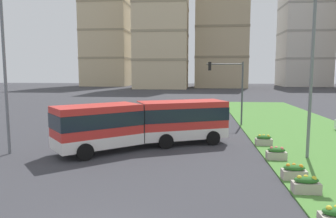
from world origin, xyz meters
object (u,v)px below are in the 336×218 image
Objects in this scene: car_silver_hatch at (113,112)px; traffic_light_far_right at (231,82)px; flower_planter_4 at (264,140)px; apartment_tower_westcentre at (162,21)px; flower_planter_2 at (294,172)px; streetlight_left at (4,64)px; apartment_tower_centre at (221,30)px; flower_planter_1 at (306,185)px; streetlight_median at (312,71)px; apartment_tower_west at (108,21)px; flower_planter_3 at (276,153)px; apartment_tower_eastcentre at (305,20)px; articulated_bus at (145,123)px.

traffic_light_far_right is (12.15, -3.01, 3.33)m from car_silver_hatch.
flower_planter_4 is 0.03× the size of apartment_tower_westcentre.
apartment_tower_westcentre is (-15.87, 83.48, 19.95)m from flower_planter_2.
streetlight_left is 0.28× the size of apartment_tower_centre.
flower_planter_1 and flower_planter_2 have the same top height.
traffic_light_far_right is (-1.49, 17.00, 3.66)m from flower_planter_1.
streetlight_median is at bearing 1.87° from streetlight_left.
flower_planter_2 is 110.13m from apartment_tower_west.
flower_planter_3 is at bearing -47.63° from car_silver_hatch.
apartment_tower_centre is 32.57m from apartment_tower_eastcentre.
flower_planter_1 is 1.00× the size of flower_planter_4.
flower_planter_1 is (8.00, -7.55, -1.23)m from articulated_bus.
flower_planter_2 is at bearing 90.00° from flower_planter_1.
flower_planter_4 is at bearing -91.64° from apartment_tower_centre.
streetlight_median is at bearing -90.33° from apartment_tower_centre.
apartment_tower_westcentre is at bearing 100.76° from flower_planter_2.
apartment_tower_centre is at bearing 88.48° from flower_planter_2.
streetlight_left is (-14.61, -11.95, 1.45)m from traffic_light_far_right.
articulated_bus is at bearing -84.21° from apartment_tower_westcentre.
traffic_light_far_right reaches higher than flower_planter_2.
apartment_tower_eastcentre reaches higher than apartment_tower_centre.
apartment_tower_eastcentre is (48.25, 19.18, 2.48)m from apartment_tower_westcentre.
traffic_light_far_right is at bearing 95.55° from flower_planter_2.
flower_planter_2 is at bearing -90.00° from flower_planter_3.
apartment_tower_west is at bearing 110.44° from flower_planter_2.
articulated_bus is 0.24× the size of apartment_tower_west.
traffic_light_far_right is 0.59× the size of streetlight_left.
streetlight_median is 0.23× the size of apartment_tower_westcentre.
apartment_tower_centre is (10.40, 84.88, 16.76)m from articulated_bus.
streetlight_median is (1.90, 3.97, 4.65)m from flower_planter_2.
apartment_tower_centre is at bearing 78.05° from streetlight_left.
streetlight_left is (-16.10, 5.06, 5.11)m from flower_planter_1.
streetlight_left is at bearing 168.12° from flower_planter_2.
flower_planter_4 is 17.26m from streetlight_left.
traffic_light_far_right is at bearing 55.46° from articulated_bus.
flower_planter_3 is 1.00× the size of flower_planter_4.
articulated_bus is 1.21× the size of streetlight_median.
car_silver_hatch is 4.17× the size of flower_planter_2.
car_silver_hatch is at bearing 126.63° from flower_planter_2.
articulated_bus is 11.07m from flower_planter_1.
apartment_tower_west is (-39.50, 96.91, 18.53)m from streetlight_median.
traffic_light_far_right is at bearing 39.27° from streetlight_left.
flower_planter_1 is 17.46m from traffic_light_far_right.
apartment_tower_westcentre is at bearing 100.55° from flower_planter_1.
apartment_tower_centre is at bearing 83.01° from articulated_bus.
flower_planter_4 is at bearing -78.29° from apartment_tower_westcentre.
apartment_tower_westcentre reaches higher than traffic_light_far_right.
streetlight_left is at bearing -162.92° from articulated_bus.
apartment_tower_westcentre is at bearing 101.91° from traffic_light_far_right.
apartment_tower_west is (-37.60, 102.56, 23.18)m from flower_planter_1.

